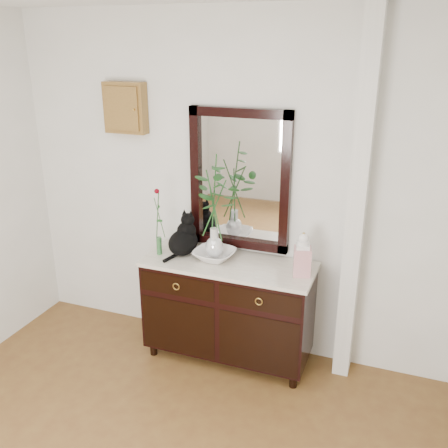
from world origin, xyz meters
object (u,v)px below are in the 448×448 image
at_px(cat, 183,234).
at_px(lotus_bowl, 214,255).
at_px(sideboard, 228,305).
at_px(ginger_jar, 303,254).

relative_size(cat, lotus_bowl, 1.06).
relative_size(sideboard, cat, 3.98).
bearing_deg(cat, ginger_jar, 12.27).
bearing_deg(cat, lotus_bowl, 12.41).
relative_size(sideboard, lotus_bowl, 4.22).
bearing_deg(sideboard, cat, 176.45).
xyz_separation_m(sideboard, cat, (-0.39, 0.02, 0.54)).
xyz_separation_m(cat, lotus_bowl, (0.27, -0.01, -0.13)).
xyz_separation_m(sideboard, ginger_jar, (0.57, -0.01, 0.54)).
height_order(sideboard, cat, cat).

